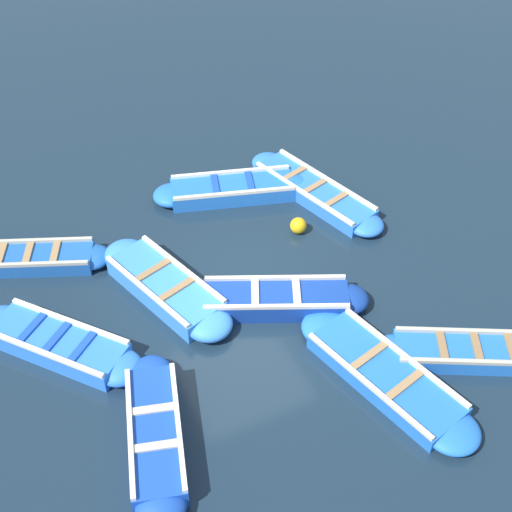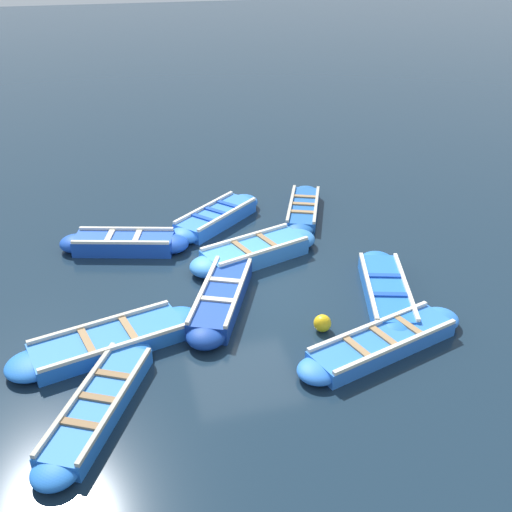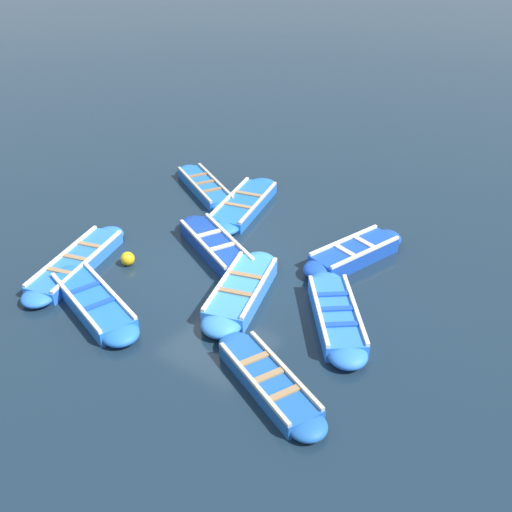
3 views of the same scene
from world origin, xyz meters
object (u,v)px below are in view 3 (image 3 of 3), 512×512
at_px(boat_far_corner, 216,247).
at_px(buoy_orange_near, 128,259).
at_px(boat_tucked, 93,302).
at_px(boat_outer_right, 354,253).
at_px(boat_stern_in, 241,291).
at_px(boat_inner_gap, 244,205).
at_px(boat_broadside, 269,382).
at_px(boat_centre, 205,187).
at_px(boat_mid_row, 336,316).
at_px(boat_end_of_row, 76,263).

xyz_separation_m(boat_far_corner, buoy_orange_near, (-1.41, -1.74, -0.02)).
height_order(boat_tucked, boat_outer_right, boat_outer_right).
bearing_deg(boat_stern_in, buoy_orange_near, -170.25).
bearing_deg(boat_stern_in, boat_inner_gap, 126.79).
bearing_deg(buoy_orange_near, boat_stern_in, 9.75).
height_order(boat_tucked, boat_inner_gap, boat_tucked).
height_order(boat_broadside, boat_stern_in, boat_stern_in).
xyz_separation_m(boat_centre, boat_far_corner, (2.62, -2.62, 0.04)).
bearing_deg(boat_centre, boat_stern_in, -41.06).
distance_m(boat_mid_row, boat_stern_in, 2.26).
bearing_deg(buoy_orange_near, boat_centre, 105.51).
bearing_deg(boat_outer_right, boat_tucked, -125.00).
xyz_separation_m(boat_centre, buoy_orange_near, (1.21, -4.37, 0.03)).
relative_size(boat_inner_gap, buoy_orange_near, 11.14).
bearing_deg(boat_inner_gap, boat_far_corner, -69.13).
height_order(boat_centre, boat_far_corner, boat_far_corner).
xyz_separation_m(boat_end_of_row, boat_far_corner, (2.29, 2.63, 0.03)).
height_order(boat_tucked, boat_far_corner, boat_far_corner).
distance_m(boat_centre, buoy_orange_near, 4.53).
xyz_separation_m(boat_outer_right, buoy_orange_near, (-4.45, -3.56, -0.02)).
xyz_separation_m(boat_mid_row, boat_far_corner, (-3.97, 0.70, 0.00)).
height_order(boat_centre, boat_broadside, boat_broadside).
xyz_separation_m(boat_stern_in, boat_inner_gap, (-2.67, 3.57, -0.05)).
relative_size(boat_centre, buoy_orange_near, 9.92).
height_order(boat_centre, boat_stern_in, boat_stern_in).
relative_size(boat_tucked, boat_inner_gap, 0.93).
bearing_deg(boat_mid_row, boat_centre, 153.26).
distance_m(boat_end_of_row, boat_outer_right, 6.94).
relative_size(boat_far_corner, boat_outer_right, 1.07).
distance_m(boat_tucked, boat_mid_row, 5.41).
bearing_deg(boat_centre, buoy_orange_near, -74.49).
bearing_deg(boat_tucked, buoy_orange_near, 113.15).
height_order(boat_tucked, boat_mid_row, boat_mid_row).
relative_size(boat_mid_row, boat_end_of_row, 0.80).
bearing_deg(boat_outer_right, boat_broadside, -79.72).
bearing_deg(boat_end_of_row, buoy_orange_near, 45.06).
height_order(boat_tucked, boat_broadside, boat_tucked).
relative_size(boat_centre, boat_outer_right, 1.06).
bearing_deg(boat_centre, boat_tucked, -72.25).
bearing_deg(boat_inner_gap, boat_outer_right, -8.08).
xyz_separation_m(boat_tucked, boat_mid_row, (4.64, 2.78, 0.01)).
bearing_deg(boat_inner_gap, boat_broadside, -48.85).
bearing_deg(boat_tucked, boat_far_corner, 79.16).
relative_size(boat_outer_right, buoy_orange_near, 9.36).
relative_size(boat_mid_row, boat_outer_right, 0.94).
bearing_deg(boat_end_of_row, boat_centre, 93.60).
relative_size(boat_broadside, buoy_orange_near, 9.36).
bearing_deg(boat_far_corner, boat_centre, 134.96).
distance_m(boat_stern_in, buoy_orange_near, 3.22).
xyz_separation_m(boat_end_of_row, buoy_orange_near, (0.88, 0.88, 0.02)).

